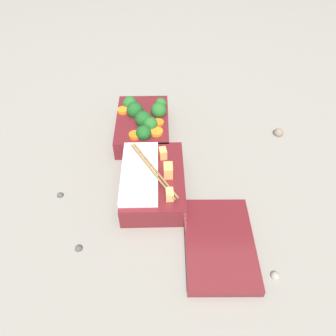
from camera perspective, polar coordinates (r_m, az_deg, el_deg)
name	(u,v)px	position (r m, az deg, el deg)	size (l,w,h in m)	color
ground_plane	(148,158)	(0.82, -3.51, 1.80)	(3.00, 3.00, 0.00)	gray
bento_tray_vegetable	(143,123)	(0.88, -4.34, 7.75)	(0.21, 0.14, 0.08)	maroon
bento_tray_rice	(152,181)	(0.73, -2.77, -2.22)	(0.21, 0.14, 0.08)	maroon
bento_lid	(219,243)	(0.66, 8.93, -12.84)	(0.21, 0.13, 0.02)	maroon
pebble_0	(78,248)	(0.68, -15.32, -13.22)	(0.02, 0.02, 0.02)	#474442
pebble_1	(275,275)	(0.66, 18.21, -17.29)	(0.02, 0.02, 0.02)	gray
pebble_2	(60,194)	(0.77, -18.29, -4.40)	(0.02, 0.02, 0.02)	#474442
pebble_3	(278,133)	(0.94, 18.66, 5.85)	(0.02, 0.02, 0.02)	#7A6B5B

